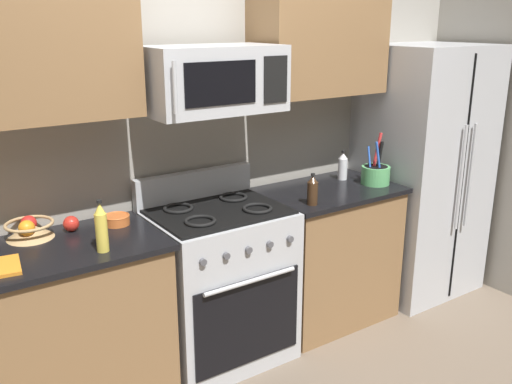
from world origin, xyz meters
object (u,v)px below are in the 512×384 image
at_px(range_oven, 219,283).
at_px(fruit_basket, 29,229).
at_px(microwave, 212,79).
at_px(utensil_crock, 376,174).
at_px(apple_loose, 71,224).
at_px(bottle_vinegar, 343,166).
at_px(bottle_soy, 312,191).
at_px(refrigerator, 422,172).
at_px(prep_bowl, 117,219).
at_px(bottle_oil, 101,228).

xyz_separation_m(range_oven, fruit_basket, (-0.97, 0.19, 0.48)).
height_order(microwave, utensil_crock, microwave).
distance_m(apple_loose, bottle_vinegar, 1.81).
relative_size(utensil_crock, bottle_vinegar, 1.70).
distance_m(utensil_crock, bottle_soy, 0.63).
relative_size(microwave, apple_loose, 9.18).
bearing_deg(apple_loose, refrigerator, -4.33).
bearing_deg(prep_bowl, utensil_crock, -7.44).
xyz_separation_m(refrigerator, microwave, (-1.70, 0.04, 0.75)).
bearing_deg(prep_bowl, refrigerator, -3.82).
bearing_deg(microwave, refrigerator, -1.46).
relative_size(microwave, bottle_soy, 3.92).
bearing_deg(microwave, prep_bowl, 168.91).
distance_m(refrigerator, fruit_basket, 2.67).
bearing_deg(fruit_basket, bottle_oil, -56.39).
xyz_separation_m(apple_loose, prep_bowl, (0.23, -0.04, -0.01)).
height_order(apple_loose, bottle_soy, bottle_soy).
relative_size(refrigerator, apple_loose, 22.21).
bearing_deg(apple_loose, range_oven, -12.46).
bearing_deg(range_oven, utensil_crock, -4.41).
bearing_deg(utensil_crock, bottle_oil, -177.40).
height_order(range_oven, bottle_vinegar, bottle_vinegar).
relative_size(microwave, fruit_basket, 3.13).
height_order(refrigerator, microwave, microwave).
bearing_deg(refrigerator, bottle_oil, -176.30).
bearing_deg(utensil_crock, prep_bowl, 172.56).
relative_size(microwave, utensil_crock, 2.18).
bearing_deg(bottle_oil, range_oven, 13.50).
distance_m(refrigerator, prep_bowl, 2.24).
distance_m(microwave, bottle_oil, 0.97).
bearing_deg(prep_bowl, bottle_oil, -121.09).
relative_size(fruit_basket, prep_bowl, 1.70).
height_order(apple_loose, bottle_vinegar, bottle_vinegar).
bearing_deg(bottle_vinegar, prep_bowl, 179.32).
relative_size(fruit_basket, bottle_oil, 0.94).
bearing_deg(fruit_basket, refrigerator, -4.42).
height_order(utensil_crock, bottle_soy, utensil_crock).
bearing_deg(prep_bowl, range_oven, -13.74).
xyz_separation_m(bottle_soy, prep_bowl, (-1.07, 0.32, -0.06)).
xyz_separation_m(refrigerator, bottle_oil, (-2.42, -0.16, 0.13)).
xyz_separation_m(utensil_crock, apple_loose, (-1.92, 0.26, -0.03)).
bearing_deg(bottle_soy, bottle_vinegar, 30.51).
xyz_separation_m(refrigerator, bottle_soy, (-1.17, -0.17, 0.10)).
height_order(refrigerator, bottle_vinegar, refrigerator).
relative_size(range_oven, bottle_soy, 5.79).
bearing_deg(fruit_basket, utensil_crock, -7.47).
bearing_deg(prep_bowl, microwave, -11.09).
height_order(fruit_basket, bottle_soy, bottle_soy).
xyz_separation_m(utensil_crock, bottle_soy, (-0.62, -0.10, 0.02)).
relative_size(utensil_crock, bottle_soy, 1.80).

